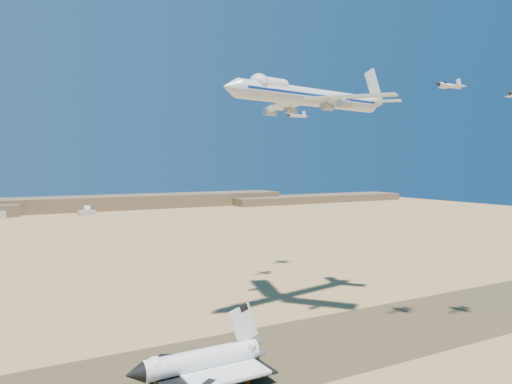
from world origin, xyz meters
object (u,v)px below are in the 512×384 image
chase_jet_e (279,107)px  chase_jet_a (449,85)px  carrier_747 (307,97)px  crew_c (247,383)px  crew_b (249,382)px  chase_jet_f (297,116)px  crew_a (235,380)px  shuttle (201,362)px

chase_jet_e → chase_jet_a: bearing=-95.4°
carrier_747 → crew_c: 109.76m
carrier_747 → crew_b: 109.14m
chase_jet_a → chase_jet_e: 89.91m
chase_jet_e → chase_jet_f: (24.97, 21.96, -1.29)m
chase_jet_e → crew_c: bearing=-140.7°
chase_jet_e → crew_a: bearing=-142.6°
shuttle → crew_a: size_ratio=21.92×
crew_a → crew_b: size_ratio=1.03×
shuttle → crew_c: shuttle is taller
crew_a → crew_c: (2.15, -3.38, -0.09)m
crew_a → chase_jet_f: (94.36, 109.66, 86.36)m
crew_b → chase_jet_a: bearing=-106.4°
crew_a → carrier_747: bearing=-48.4°
shuttle → crew_b: (10.51, -8.64, -4.48)m
crew_b → chase_jet_f: bearing=-56.8°
carrier_747 → crew_a: bearing=-153.0°
crew_b → chase_jet_e: size_ratio=0.13×
crew_a → chase_jet_e: size_ratio=0.13×
shuttle → carrier_747: bearing=29.6°
crew_b → chase_jet_f: 168.77m
crew_b → chase_jet_f: chase_jet_f is taller
chase_jet_a → chase_jet_f: size_ratio=0.95×
chase_jet_a → crew_b: bearing=175.8°
crew_a → crew_b: bearing=-130.6°
crew_c → chase_jet_e: chase_jet_e is taller
crew_b → shuttle: bearing=32.9°
shuttle → carrier_747: 107.87m
chase_jet_f → crew_c: bearing=-142.9°
crew_c → chase_jet_e: 143.24m
carrier_747 → shuttle: bearing=-160.5°
crew_b → carrier_747: bearing=-66.3°
carrier_747 → chase_jet_a: (30.02, -42.50, 0.89)m
crew_c → chase_jet_e: (67.24, 91.09, 87.75)m
shuttle → crew_c: (9.72, -9.16, -4.54)m
crew_a → chase_jet_e: (69.39, 87.71, 87.66)m
carrier_747 → crew_a: (-53.16, -41.36, -86.19)m
carrier_747 → chase_jet_f: carrier_747 is taller
carrier_747 → crew_a: 109.38m
crew_a → crew_b: crew_a is taller
carrier_747 → crew_b: (-50.22, -44.22, -86.22)m
crew_a → crew_c: size_ratio=1.11×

